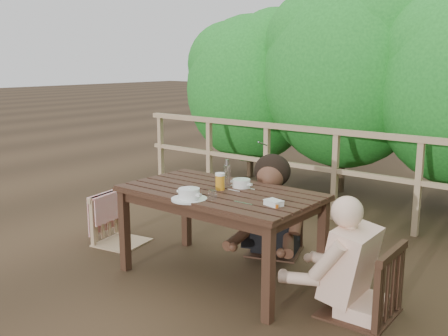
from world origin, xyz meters
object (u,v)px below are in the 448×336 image
Objects in this scene: diner_right at (368,221)px; soup_far at (241,184)px; bottle at (227,174)px; table at (220,235)px; chair_right at (362,247)px; woman at (277,176)px; soup_near at (189,194)px; beer_glass at (220,182)px; butter_tub at (274,204)px; chair_far at (275,203)px; chair_left at (120,199)px; tumbler at (212,196)px; bread_roll at (192,194)px.

diner_right is 5.62× the size of soup_far.
table is at bearing -83.09° from bottle.
chair_right is 1.30m from woman.
woman reaches higher than soup_near.
chair_right is (1.14, 0.12, 0.13)m from table.
chair_right is 1.19m from beer_glass.
beer_glass is (-1.18, -0.11, 0.11)m from diner_right.
diner_right reaches higher than beer_glass.
diner_right reaches higher than butter_tub.
table is 1.66× the size of chair_far.
chair_right reaches higher than chair_left.
chair_right is 1.21m from bottle.
chair_left is 0.62× the size of woman.
soup_near is at bearing -145.93° from butter_tub.
chair_far is at bearing 86.67° from soup_near.
bottle reaches higher than tumbler.
woman is at bearing 85.41° from bottle.
table is 6.44× the size of bottle.
chair_far is at bearing 135.34° from butter_tub.
chair_left is 1.47m from chair_far.
chair_left is 2.42m from diner_right.
tumbler is (0.13, -0.34, -0.08)m from bottle.
chair_far is at bearing 86.52° from beer_glass.
soup_far is at bearing 38.70° from bottle.
bread_roll is at bearing 107.10° from diner_right.
soup_far is at bearing 64.24° from beer_glass.
soup_near reaches higher than table.
beer_glass is at bearing 125.55° from table.
soup_far is at bearing 76.86° from bread_roll.
tumbler is (0.15, 0.05, 0.00)m from bread_roll.
woman is 1.31m from diner_right.
chair_left is 0.95× the size of chair_far.
bottle is (-1.19, -0.01, 0.16)m from diner_right.
table is 12.18× the size of butter_tub.
chair_left is at bearing -176.02° from bottle.
chair_left is 1.28m from bread_roll.
chair_far is 0.95× the size of chair_right.
soup_near is at bearing -117.00° from chair_left.
bread_roll is 0.63m from butter_tub.
chair_right is at bearing 130.54° from woman.
table is 1.22m from diner_right.
tumbler is 0.60× the size of butter_tub.
diner_right is at bearing 131.21° from woman.
soup_near is 2.18× the size of bread_roll.
chair_left is at bearing 165.54° from bread_roll.
bread_roll is (-0.07, -1.04, 0.28)m from chair_far.
chair_far is at bearing -71.05° from chair_left.
soup_far is 1.00× the size of bottle.
butter_tub is (0.58, -0.12, -0.05)m from beer_glass.
bottle is (-0.09, -0.07, 0.08)m from soup_far.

